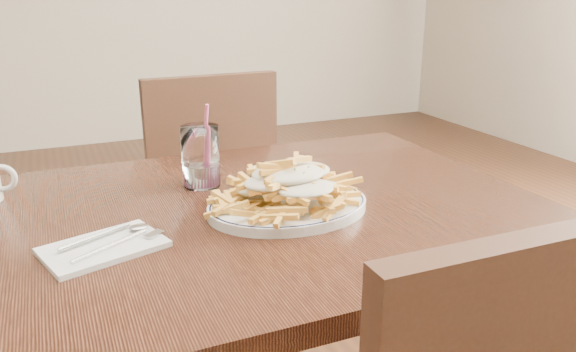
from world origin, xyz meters
name	(u,v)px	position (x,y,z in m)	size (l,w,h in m)	color
table	(232,247)	(0.00, 0.00, 0.67)	(1.20, 0.80, 0.75)	black
chair_far	(206,188)	(0.15, 0.79, 0.51)	(0.43, 0.43, 0.90)	black
fries_plate	(288,206)	(0.10, -0.05, 0.76)	(0.36, 0.33, 0.02)	white
loaded_fries	(288,180)	(0.10, -0.05, 0.81)	(0.32, 0.29, 0.08)	#EEB349
napkin	(104,247)	(-0.24, -0.08, 0.75)	(0.18, 0.12, 0.01)	silver
cutlery	(102,242)	(-0.24, -0.08, 0.76)	(0.17, 0.14, 0.01)	silver
water_glass	(201,160)	(-0.01, 0.16, 0.81)	(0.08, 0.08, 0.18)	white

